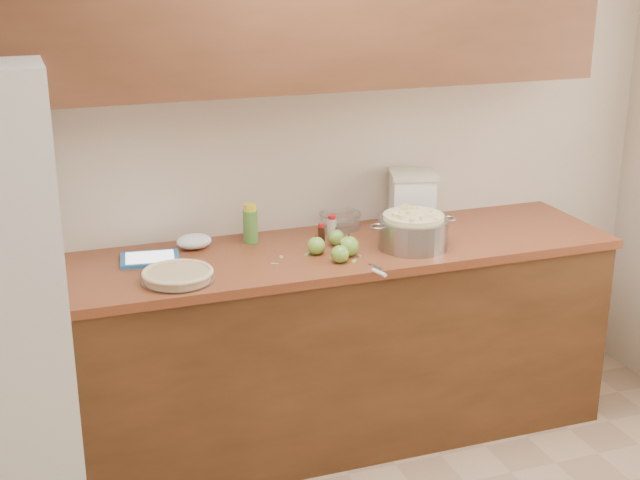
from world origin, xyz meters
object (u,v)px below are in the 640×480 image
object	(u,v)px
colander	(413,232)
tablet	(150,259)
flour_canister	(412,199)
pie	(178,275)

from	to	relation	value
colander	tablet	bearing A→B (deg)	169.03
colander	flour_canister	xyz separation A→B (m)	(0.13, 0.29, 0.06)
pie	flour_canister	world-z (taller)	flour_canister
flour_canister	tablet	size ratio (longest dim) A/B	0.98
pie	colander	world-z (taller)	colander
flour_canister	tablet	xyz separation A→B (m)	(-1.24, -0.07, -0.12)
colander	tablet	world-z (taller)	colander
flour_canister	tablet	bearing A→B (deg)	-176.72
pie	flour_canister	size ratio (longest dim) A/B	1.12
flour_canister	tablet	distance (m)	1.25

